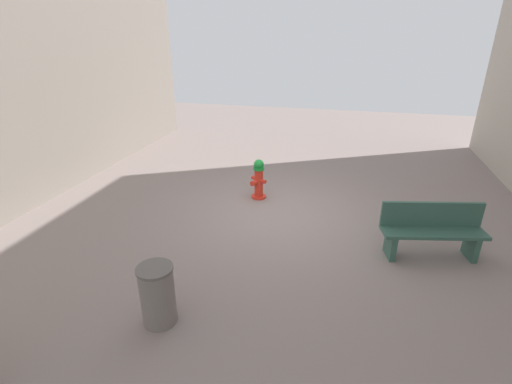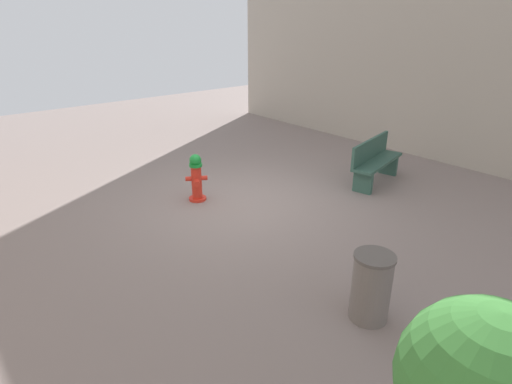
# 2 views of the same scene
# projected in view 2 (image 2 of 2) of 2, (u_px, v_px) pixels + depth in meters

# --- Properties ---
(ground_plane) EXTENTS (23.40, 23.40, 0.00)m
(ground_plane) POSITION_uv_depth(u_px,v_px,m) (244.00, 202.00, 8.06)
(ground_plane) COLOR gray
(fire_hydrant) EXTENTS (0.41, 0.40, 0.93)m
(fire_hydrant) POSITION_uv_depth(u_px,v_px,m) (196.00, 177.00, 7.99)
(fire_hydrant) COLOR red
(fire_hydrant) RESTS_ON ground_plane
(bench_near) EXTENTS (1.76, 0.79, 0.95)m
(bench_near) POSITION_uv_depth(u_px,v_px,m) (375.00, 160.00, 8.86)
(bench_near) COLOR #33594C
(bench_near) RESTS_ON ground_plane
(trash_bin) EXTENTS (0.48, 0.48, 0.85)m
(trash_bin) POSITION_uv_depth(u_px,v_px,m) (371.00, 287.00, 4.81)
(trash_bin) COLOR slate
(trash_bin) RESTS_ON ground_plane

